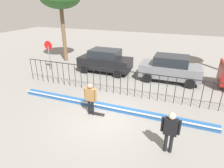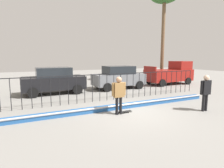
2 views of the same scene
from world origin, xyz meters
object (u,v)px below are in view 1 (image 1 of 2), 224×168
skateboarder (90,96)px  camera_operator (170,129)px  parked_car_gray (170,68)px  skateboard (97,114)px  stop_sign (49,52)px  parked_car_black (105,61)px

skateboarder → camera_operator: 4.24m
skateboarder → parked_car_gray: size_ratio=0.41×
skateboarder → skateboard: skateboarder is taller
stop_sign → camera_operator: bearing=-31.4°
skateboard → parked_car_gray: 6.96m
parked_car_gray → parked_car_black: bearing=175.4°
skateboard → skateboarder: bearing=-152.5°
parked_car_gray → camera_operator: bearing=-88.3°
parked_car_gray → stop_sign: bearing=-176.7°
parked_car_black → parked_car_gray: size_ratio=1.00×
skateboard → parked_car_black: bearing=124.8°
stop_sign → skateboard: bearing=-36.5°
parked_car_black → stop_sign: (-4.55, -1.28, 0.64)m
skateboarder → parked_car_gray: bearing=72.7°
parked_car_black → parked_car_gray: 5.22m
parked_car_black → parked_car_gray: bearing=3.1°
skateboarder → camera_operator: bearing=-8.1°
parked_car_gray → stop_sign: size_ratio=1.72×
skateboarder → camera_operator: camera_operator is taller
skateboarder → stop_sign: stop_sign is taller
parked_car_black → stop_sign: bearing=-160.4°
parked_car_gray → skateboard: bearing=-119.4°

